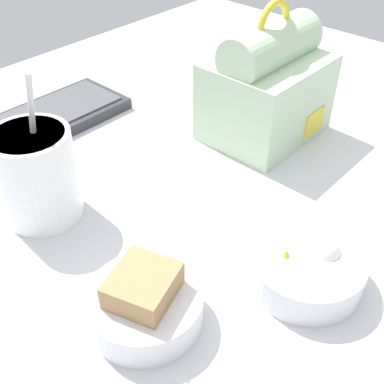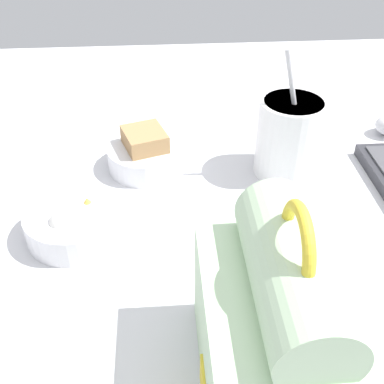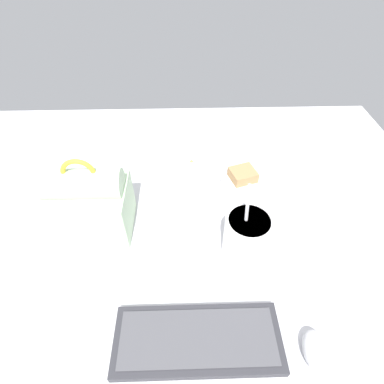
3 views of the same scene
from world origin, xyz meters
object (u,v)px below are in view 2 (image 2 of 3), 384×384
at_px(lunch_bag, 283,324).
at_px(soup_cup, 289,136).
at_px(bento_bowl_snacks, 75,221).
at_px(bento_bowl_sandwich, 146,154).

xyz_separation_m(lunch_bag, soup_cup, (-0.35, 0.09, -0.02)).
height_order(lunch_bag, bento_bowl_snacks, lunch_bag).
bearing_deg(lunch_bag, bento_bowl_sandwich, -161.65).
bearing_deg(bento_bowl_sandwich, soup_cup, 82.94).
xyz_separation_m(soup_cup, bento_bowl_sandwich, (-0.03, -0.21, -0.04)).
bearing_deg(bento_bowl_snacks, soup_cup, 112.18).
bearing_deg(bento_bowl_sandwich, bento_bowl_snacks, -31.03).
bearing_deg(soup_cup, bento_bowl_snacks, -67.82).
distance_m(lunch_bag, soup_cup, 0.36).
height_order(lunch_bag, soup_cup, lunch_bag).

